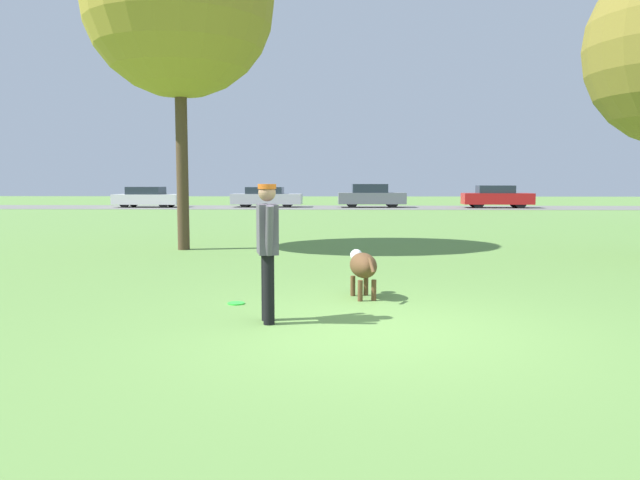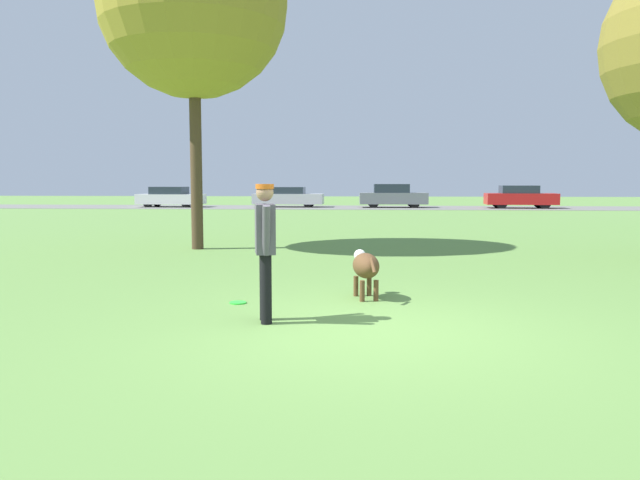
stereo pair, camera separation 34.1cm
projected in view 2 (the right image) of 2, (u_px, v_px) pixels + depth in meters
ground_plane at (367, 331)px, 6.91m from camera, size 120.00×120.00×0.00m
far_road_strip at (368, 208)px, 38.67m from camera, size 120.00×6.00×0.01m
person at (265, 242)px, 7.26m from camera, size 0.30×0.65×1.62m
dog at (365, 267)px, 8.79m from camera, size 0.50×1.02×0.66m
frisbee at (238, 303)px, 8.46m from camera, size 0.23×0.23×0.02m
tree_near_left at (193, 3)px, 14.66m from camera, size 4.47×4.47×8.07m
parked_car_white at (171, 197)px, 39.45m from camera, size 4.12×1.95×1.29m
parked_car_silver at (288, 197)px, 39.34m from camera, size 4.41×1.75×1.27m
parked_car_grey at (393, 196)px, 38.63m from camera, size 4.21×1.81×1.46m
parked_car_red at (520, 197)px, 37.65m from camera, size 4.22×1.87×1.38m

